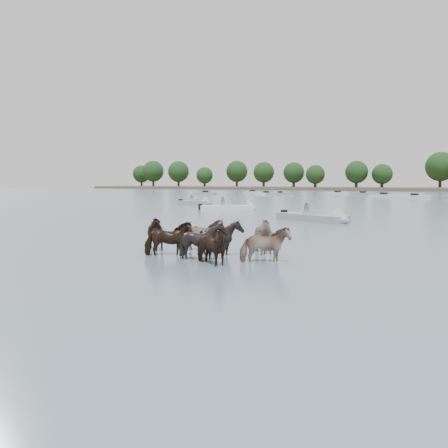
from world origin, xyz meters
The scene contains 7 objects.
ground centered at (0.00, 0.00, 0.00)m, with size 400.00×400.00×0.00m, color #495A6A.
shoreline centered at (-70.00, 150.00, 0.50)m, with size 160.00×30.00×1.00m, color #4C4233.
pony_herd centered at (0.88, 2.40, 0.55)m, with size 7.05×4.65×1.55m.
motorboat_a centered at (-12.85, 27.09, 0.23)m, with size 5.27×4.70×1.92m.
motorboat_b centered at (-1.06, 18.88, 0.22)m, with size 6.14×3.61×1.92m.
motorboat_f centered at (-22.02, 34.27, 0.23)m, with size 4.70×1.78×1.92m.
treeline centered at (-68.78, 150.94, 6.84)m, with size 147.99×20.89×12.57m.
Camera 1 is at (10.52, -11.83, 2.69)m, focal length 37.95 mm.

